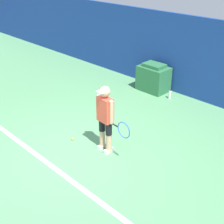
# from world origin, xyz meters

# --- Properties ---
(ground_plane) EXTENTS (24.00, 24.00, 0.00)m
(ground_plane) POSITION_xyz_m (0.00, 0.00, 0.00)
(ground_plane) COLOR #518C5B
(back_wall) EXTENTS (24.00, 0.10, 2.36)m
(back_wall) POSITION_xyz_m (0.00, 4.41, 1.18)
(back_wall) COLOR navy
(back_wall) RESTS_ON ground_plane
(court_baseline) EXTENTS (21.60, 0.10, 0.01)m
(court_baseline) POSITION_xyz_m (0.00, -0.59, 0.01)
(court_baseline) COLOR white
(court_baseline) RESTS_ON ground_plane
(tennis_player) EXTENTS (0.98, 0.29, 1.52)m
(tennis_player) POSITION_xyz_m (0.42, 0.61, 0.84)
(tennis_player) COLOR tan
(tennis_player) RESTS_ON ground_plane
(tennis_ball) EXTENTS (0.07, 0.07, 0.07)m
(tennis_ball) POSITION_xyz_m (-0.43, 0.34, 0.03)
(tennis_ball) COLOR #D1E533
(tennis_ball) RESTS_ON ground_plane
(covered_chair) EXTENTS (0.92, 0.65, 0.87)m
(covered_chair) POSITION_xyz_m (-0.96, 3.98, 0.41)
(covered_chair) COLOR #28663D
(covered_chair) RESTS_ON ground_plane
(water_bottle) EXTENTS (0.07, 0.07, 0.28)m
(water_bottle) POSITION_xyz_m (-0.21, 3.85, 0.13)
(water_bottle) COLOR white
(water_bottle) RESTS_ON ground_plane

